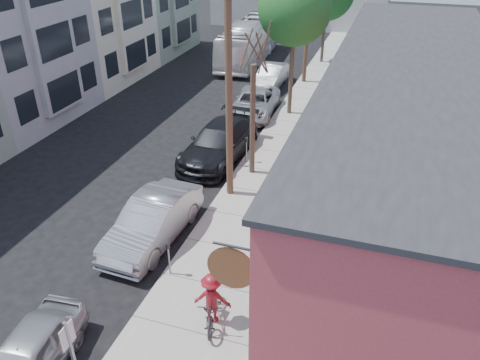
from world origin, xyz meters
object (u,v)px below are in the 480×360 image
(tree_leafy_mid, at_px, (295,9))
(patio_chair_a, at_px, (274,306))
(tree_bare, at_px, (253,121))
(car_1, at_px, (153,221))
(bus, at_px, (249,41))
(car_4, at_px, (271,76))
(parking_meter_far, at_px, (246,146))
(utility_pole_near, at_px, (227,72))
(car_3, at_px, (254,103))
(sign_post, at_px, (73,358))
(patron_green, at_px, (280,301))
(patio_chair_b, at_px, (261,339))
(parking_meter_near, at_px, (168,253))
(car_0, at_px, (27,358))
(car_2, at_px, (219,142))
(patron_grey, at_px, (262,310))
(cyclist, at_px, (212,298))

(tree_leafy_mid, xyz_separation_m, patio_chair_a, (3.19, -16.07, -5.49))
(tree_bare, relative_size, car_1, 1.00)
(tree_leafy_mid, distance_m, bus, 12.89)
(car_4, xyz_separation_m, bus, (-3.36, 5.83, 0.81))
(parking_meter_far, height_order, utility_pole_near, utility_pole_near)
(patio_chair_a, height_order, car_3, car_3)
(sign_post, distance_m, car_4, 25.12)
(sign_post, relative_size, patron_green, 1.79)
(tree_leafy_mid, relative_size, patron_green, 5.08)
(tree_bare, distance_m, patron_green, 9.28)
(patio_chair_b, bearing_deg, parking_meter_near, 145.69)
(tree_bare, bearing_deg, car_0, -100.88)
(patio_chair_b, height_order, patron_green, patron_green)
(patron_green, xyz_separation_m, car_1, (-5.39, 2.60, -0.10))
(utility_pole_near, distance_m, patron_green, 8.69)
(tree_bare, bearing_deg, car_3, 105.67)
(tree_leafy_mid, bearing_deg, car_4, 116.57)
(parking_meter_near, distance_m, car_0, 4.96)
(car_2, bearing_deg, bus, 106.43)
(sign_post, height_order, car_4, sign_post)
(patron_green, height_order, car_1, patron_green)
(tree_leafy_mid, xyz_separation_m, patio_chair_b, (3.18, -17.36, -5.49))
(car_2, bearing_deg, parking_meter_near, -76.32)
(patio_chair_b, xyz_separation_m, bus, (-8.93, 27.97, 0.96))
(utility_pole_near, height_order, patron_grey, utility_pole_near)
(patron_grey, bearing_deg, utility_pole_near, -167.37)
(sign_post, relative_size, car_1, 0.56)
(patron_green, xyz_separation_m, car_0, (-5.72, -3.70, -0.25))
(utility_pole_near, height_order, car_0, utility_pole_near)
(car_0, height_order, car_1, car_1)
(car_3, bearing_deg, parking_meter_near, -88.28)
(cyclist, height_order, bus, bus)
(cyclist, bearing_deg, sign_post, 52.99)
(parking_meter_near, relative_size, patron_green, 0.79)
(tree_bare, height_order, car_1, tree_bare)
(patron_green, bearing_deg, utility_pole_near, -132.08)
(cyclist, height_order, car_0, cyclist)
(cyclist, xyz_separation_m, car_4, (-3.92, 21.50, -0.24))
(patio_chair_b, distance_m, car_2, 11.93)
(utility_pole_near, bearing_deg, car_3, 99.82)
(cyclist, height_order, car_3, cyclist)
(car_2, xyz_separation_m, car_3, (0.00, 6.04, -0.13))
(car_4, bearing_deg, patio_chair_a, -74.36)
(parking_meter_near, relative_size, cyclist, 0.74)
(patron_green, relative_size, car_4, 0.34)
(parking_meter_near, bearing_deg, patron_green, -13.16)
(parking_meter_near, height_order, car_0, parking_meter_near)
(sign_post, distance_m, car_3, 19.76)
(patio_chair_b, relative_size, patron_grey, 0.53)
(patron_green, xyz_separation_m, car_2, (-5.39, 9.56, -0.08))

